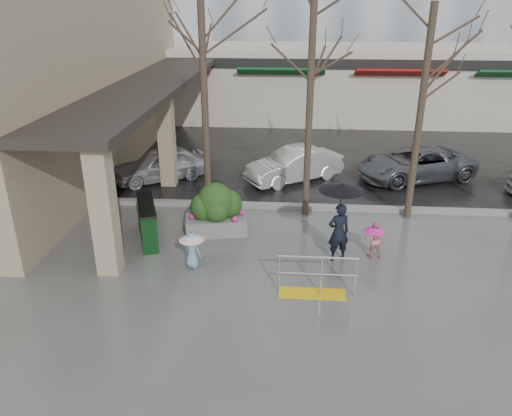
# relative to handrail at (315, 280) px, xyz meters

# --- Properties ---
(ground) EXTENTS (120.00, 120.00, 0.00)m
(ground) POSITION_rel_handrail_xyz_m (-1.36, 1.20, -0.38)
(ground) COLOR #51514F
(ground) RESTS_ON ground
(street_asphalt) EXTENTS (120.00, 36.00, 0.01)m
(street_asphalt) POSITION_rel_handrail_xyz_m (-1.36, 23.20, -0.37)
(street_asphalt) COLOR black
(street_asphalt) RESTS_ON ground
(curb) EXTENTS (120.00, 0.30, 0.15)m
(curb) POSITION_rel_handrail_xyz_m (-1.36, 5.20, -0.30)
(curb) COLOR gray
(curb) RESTS_ON ground
(near_building) EXTENTS (6.00, 18.00, 8.00)m
(near_building) POSITION_rel_handrail_xyz_m (-10.36, 9.20, 3.62)
(near_building) COLOR tan
(near_building) RESTS_ON ground
(canopy_slab) EXTENTS (2.80, 18.00, 0.25)m
(canopy_slab) POSITION_rel_handrail_xyz_m (-6.16, 9.20, 3.25)
(canopy_slab) COLOR #2D2823
(canopy_slab) RESTS_ON pillar_front
(pillar_front) EXTENTS (0.55, 0.55, 3.50)m
(pillar_front) POSITION_rel_handrail_xyz_m (-5.26, 0.70, 1.37)
(pillar_front) COLOR tan
(pillar_front) RESTS_ON ground
(pillar_back) EXTENTS (0.55, 0.55, 3.50)m
(pillar_back) POSITION_rel_handrail_xyz_m (-5.26, 7.20, 1.37)
(pillar_back) COLOR tan
(pillar_back) RESTS_ON ground
(storefront_row) EXTENTS (34.00, 6.74, 4.00)m
(storefront_row) POSITION_rel_handrail_xyz_m (0.64, 19.17, 1.64)
(storefront_row) COLOR beige
(storefront_row) RESTS_ON ground
(handrail) EXTENTS (1.90, 0.50, 1.03)m
(handrail) POSITION_rel_handrail_xyz_m (0.00, 0.00, 0.00)
(handrail) COLOR yellow
(handrail) RESTS_ON ground
(tree_west) EXTENTS (3.20, 3.20, 6.80)m
(tree_west) POSITION_rel_handrail_xyz_m (-3.36, 4.80, 4.71)
(tree_west) COLOR #382B21
(tree_west) RESTS_ON ground
(tree_midwest) EXTENTS (3.20, 3.20, 7.00)m
(tree_midwest) POSITION_rel_handrail_xyz_m (-0.16, 4.80, 4.86)
(tree_midwest) COLOR #382B21
(tree_midwest) RESTS_ON ground
(tree_mideast) EXTENTS (3.20, 3.20, 6.50)m
(tree_mideast) POSITION_rel_handrail_xyz_m (3.14, 4.80, 4.48)
(tree_mideast) COLOR #382B21
(tree_mideast) RESTS_ON ground
(woman) EXTENTS (1.19, 1.19, 2.23)m
(woman) POSITION_rel_handrail_xyz_m (0.66, 1.77, 0.95)
(woman) COLOR black
(woman) RESTS_ON ground
(child_pink) EXTENTS (0.59, 0.59, 1.04)m
(child_pink) POSITION_rel_handrail_xyz_m (1.64, 2.04, 0.22)
(child_pink) COLOR pink
(child_pink) RESTS_ON ground
(child_blue) EXTENTS (0.66, 0.66, 1.02)m
(child_blue) POSITION_rel_handrail_xyz_m (-3.18, 1.07, 0.26)
(child_blue) COLOR #72A5CA
(child_blue) RESTS_ON ground
(planter) EXTENTS (1.94, 1.22, 1.58)m
(planter) POSITION_rel_handrail_xyz_m (-2.85, 3.21, 0.38)
(planter) COLOR slate
(planter) RESTS_ON ground
(news_boxes) EXTENTS (1.12, 2.08, 1.14)m
(news_boxes) POSITION_rel_handrail_xyz_m (-4.79, 2.60, 0.20)
(news_boxes) COLOR #0B3311
(news_boxes) RESTS_ON ground
(car_a) EXTENTS (3.92, 3.23, 1.26)m
(car_a) POSITION_rel_handrail_xyz_m (-5.70, 7.70, 0.25)
(car_a) COLOR silver
(car_a) RESTS_ON ground
(car_b) EXTENTS (3.91, 3.25, 1.26)m
(car_b) POSITION_rel_handrail_xyz_m (-0.56, 8.00, 0.25)
(car_b) COLOR white
(car_b) RESTS_ON ground
(car_c) EXTENTS (4.97, 3.49, 1.26)m
(car_c) POSITION_rel_handrail_xyz_m (4.13, 8.50, 0.25)
(car_c) COLOR #5C6064
(car_c) RESTS_ON ground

